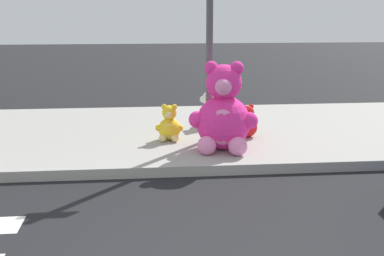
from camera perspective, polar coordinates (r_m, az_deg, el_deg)
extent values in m
cube|color=#9E9B93|center=(9.12, -5.02, -0.70)|extent=(28.00, 4.40, 0.15)
cylinder|color=#4C4C51|center=(8.14, 1.97, 9.61)|extent=(0.11, 0.11, 3.20)
sphere|color=#F22D93|center=(7.79, 3.52, 0.60)|extent=(0.83, 0.83, 0.83)
ellipsoid|color=pink|center=(7.50, 3.44, 0.11)|extent=(0.48, 0.27, 0.54)
sphere|color=#F22D93|center=(7.68, 3.58, 5.10)|extent=(0.54, 0.54, 0.54)
sphere|color=pink|center=(7.46, 3.52, 4.60)|extent=(0.25, 0.25, 0.25)
sphere|color=#F22D93|center=(7.65, 5.04, 6.68)|extent=(0.21, 0.21, 0.21)
sphere|color=#F22D93|center=(7.67, 6.43, 0.82)|extent=(0.26, 0.26, 0.26)
sphere|color=pink|center=(7.51, 5.13, -2.04)|extent=(0.28, 0.28, 0.28)
sphere|color=#F22D93|center=(7.66, 2.18, 6.74)|extent=(0.21, 0.21, 0.21)
sphere|color=#F22D93|center=(7.70, 0.57, 0.95)|extent=(0.26, 0.26, 0.26)
sphere|color=pink|center=(7.53, 1.66, -1.96)|extent=(0.28, 0.28, 0.28)
sphere|color=red|center=(8.61, 6.18, 0.11)|extent=(0.34, 0.34, 0.34)
ellipsoid|color=#DB7B7B|center=(8.70, 5.65, 0.26)|extent=(0.20, 0.16, 0.22)
sphere|color=red|center=(8.56, 6.22, 1.76)|extent=(0.22, 0.22, 0.22)
sphere|color=#DB7B7B|center=(8.63, 5.80, 1.78)|extent=(0.10, 0.10, 0.10)
sphere|color=red|center=(8.49, 5.84, 2.30)|extent=(0.09, 0.09, 0.09)
sphere|color=red|center=(8.53, 5.18, 0.19)|extent=(0.11, 0.11, 0.11)
sphere|color=#DB7B7B|center=(8.68, 5.07, -0.51)|extent=(0.12, 0.12, 0.12)
sphere|color=red|center=(8.59, 6.63, 2.41)|extent=(0.09, 0.09, 0.09)
sphere|color=red|center=(8.74, 6.80, 0.46)|extent=(0.11, 0.11, 0.11)
sphere|color=#DB7B7B|center=(8.80, 6.00, -0.34)|extent=(0.12, 0.12, 0.12)
sphere|color=yellow|center=(8.38, -2.53, -0.10)|extent=(0.37, 0.37, 0.37)
ellipsoid|color=#F0DB80|center=(8.25, -2.62, -0.32)|extent=(0.21, 0.11, 0.24)
sphere|color=yellow|center=(8.32, -2.55, 1.72)|extent=(0.24, 0.24, 0.24)
sphere|color=#F0DB80|center=(8.22, -2.62, 1.48)|extent=(0.11, 0.11, 0.11)
sphere|color=yellow|center=(8.29, -1.98, 2.37)|extent=(0.09, 0.09, 0.09)
sphere|color=yellow|center=(8.31, -1.37, -0.01)|extent=(0.11, 0.11, 0.11)
sphere|color=#F0DB80|center=(8.25, -1.93, -1.17)|extent=(0.13, 0.13, 0.13)
sphere|color=yellow|center=(8.31, -3.14, 2.38)|extent=(0.09, 0.09, 0.09)
sphere|color=yellow|center=(8.35, -3.75, 0.02)|extent=(0.11, 0.11, 0.11)
sphere|color=#F0DB80|center=(8.27, -3.32, -1.15)|extent=(0.13, 0.13, 0.13)
sphere|color=white|center=(9.37, 1.94, 1.47)|extent=(0.41, 0.41, 0.41)
ellipsoid|color=white|center=(9.38, 1.04, 1.50)|extent=(0.14, 0.24, 0.27)
sphere|color=white|center=(9.31, 1.95, 3.31)|extent=(0.27, 0.27, 0.27)
sphere|color=white|center=(9.33, 1.25, 3.23)|extent=(0.12, 0.12, 0.12)
sphere|color=white|center=(9.20, 1.90, 3.87)|extent=(0.10, 0.10, 0.10)
sphere|color=white|center=(9.18, 1.50, 1.42)|extent=(0.13, 0.13, 0.13)
sphere|color=white|center=(9.31, 0.80, 0.55)|extent=(0.14, 0.14, 0.14)
sphere|color=white|center=(9.39, 2.01, 4.06)|extent=(0.10, 0.10, 0.10)
sphere|color=white|center=(9.56, 1.75, 1.90)|extent=(0.13, 0.13, 0.13)
sphere|color=white|center=(9.52, 0.96, 0.85)|extent=(0.14, 0.14, 0.14)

